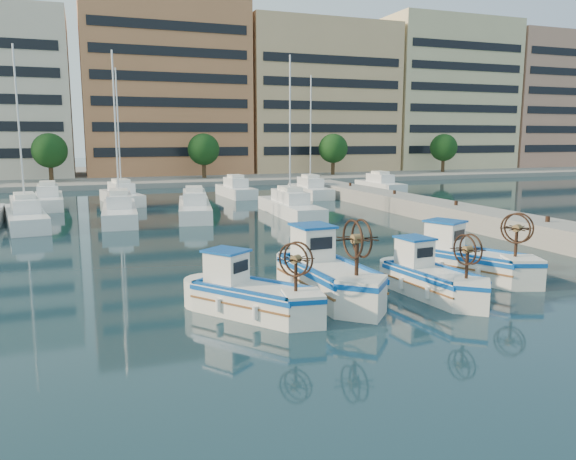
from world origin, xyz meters
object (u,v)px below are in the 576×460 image
(fishing_boat_a, at_px, (250,293))
(fishing_boat_b, at_px, (326,273))
(fishing_boat_c, at_px, (431,277))
(fishing_boat_d, at_px, (467,258))

(fishing_boat_a, height_order, fishing_boat_b, fishing_boat_b)
(fishing_boat_b, relative_size, fishing_boat_c, 1.21)
(fishing_boat_a, relative_size, fishing_boat_c, 1.00)
(fishing_boat_a, xyz_separation_m, fishing_boat_b, (3.22, 1.09, 0.15))
(fishing_boat_b, distance_m, fishing_boat_c, 3.83)
(fishing_boat_b, xyz_separation_m, fishing_boat_d, (6.62, 0.57, -0.07))
(fishing_boat_d, bearing_deg, fishing_boat_a, 164.23)
(fishing_boat_b, bearing_deg, fishing_boat_d, 1.90)
(fishing_boat_a, bearing_deg, fishing_boat_d, -26.97)
(fishing_boat_a, relative_size, fishing_boat_b, 0.82)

